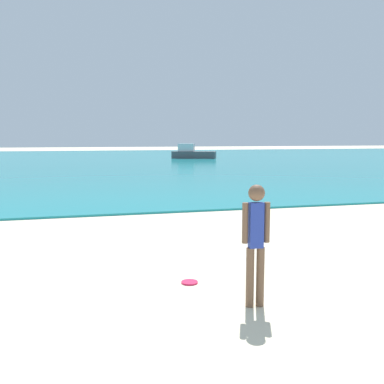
{
  "coord_description": "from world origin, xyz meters",
  "views": [
    {
      "loc": [
        -2.42,
        0.35,
        2.12
      ],
      "look_at": [
        -0.07,
        9.02,
        1.02
      ],
      "focal_mm": 41.51,
      "sensor_mm": 36.0,
      "label": 1
    }
  ],
  "objects": [
    {
      "name": "boat_far",
      "position": [
        9.16,
        43.06,
        0.57
      ],
      "size": [
        4.49,
        3.02,
        1.46
      ],
      "rotation": [
        0.0,
        0.0,
        -0.42
      ],
      "color": "#4C4C51",
      "rests_on": "water"
    },
    {
      "name": "water",
      "position": [
        0.0,
        42.41,
        0.03
      ],
      "size": [
        160.0,
        60.0,
        0.06
      ],
      "primitive_type": "cube",
      "color": "teal",
      "rests_on": "ground"
    },
    {
      "name": "frisbee",
      "position": [
        -0.81,
        6.43,
        0.01
      ],
      "size": [
        0.24,
        0.24,
        0.03
      ],
      "primitive_type": "cylinder",
      "color": "#E51E4C",
      "rests_on": "ground"
    },
    {
      "name": "person_standing",
      "position": [
        -0.24,
        5.35,
        0.88
      ],
      "size": [
        0.36,
        0.21,
        1.55
      ],
      "rotation": [
        0.0,
        0.0,
        3.05
      ],
      "color": "brown",
      "rests_on": "ground"
    }
  ]
}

